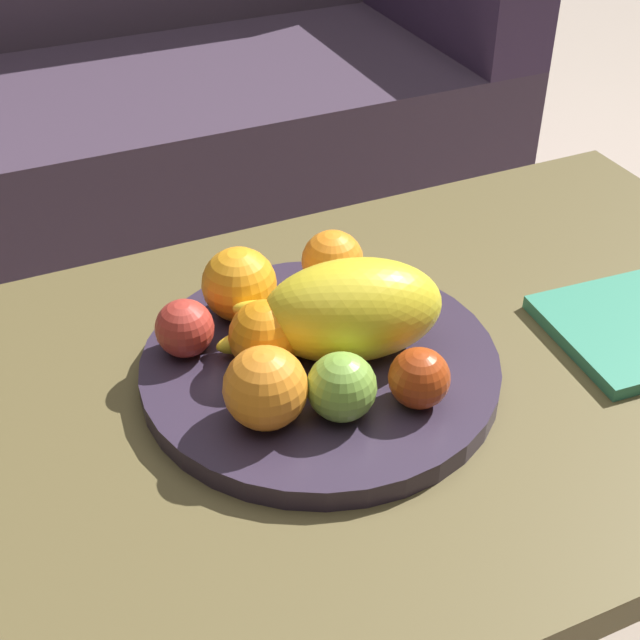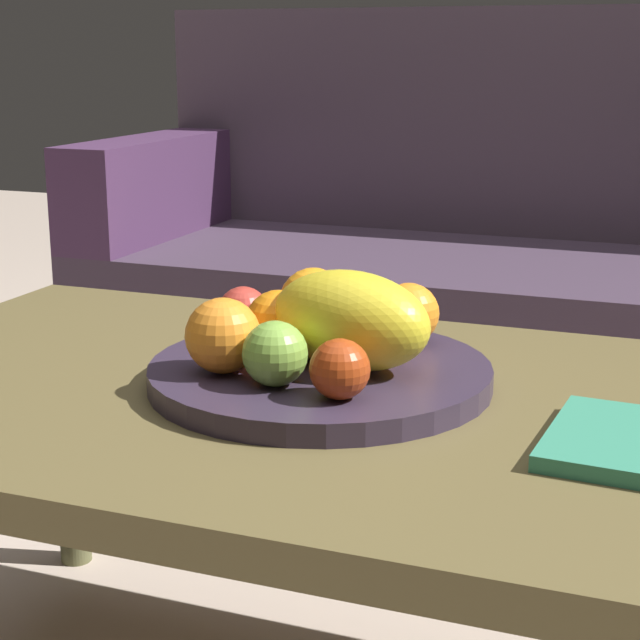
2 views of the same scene
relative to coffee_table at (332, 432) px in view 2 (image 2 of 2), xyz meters
The scene contains 12 objects.
coffee_table is the anchor object (origin of this frame).
couch 1.16m from the coffee_table, 91.79° to the left, with size 1.70×0.70×0.90m.
fruit_bowl 0.07m from the coffee_table, 135.92° to the left, with size 0.38×0.38×0.03m, color #33273A.
melon_large_front 0.13m from the coffee_table, 52.67° to the left, with size 0.19×0.11×0.11m, color yellow.
orange_front 0.18m from the coffee_table, 71.24° to the left, with size 0.07×0.07×0.07m, color orange.
orange_left 0.16m from the coffee_table, 157.59° to the right, with size 0.08×0.08×0.08m, color orange.
orange_right 0.14m from the coffee_table, 156.08° to the left, with size 0.08×0.08×0.08m, color orange.
orange_back 0.18m from the coffee_table, 118.96° to the left, with size 0.08×0.08×0.08m, color orange.
apple_front 0.13m from the coffee_table, 120.04° to the right, with size 0.07×0.07×0.07m, color #7BAC3F.
apple_left 0.14m from the coffee_table, 64.87° to the right, with size 0.06×0.06×0.06m, color #AA3912.
apple_right 0.20m from the coffee_table, 148.59° to the left, with size 0.06×0.06×0.06m, color #B7352A.
banana_bunch 0.11m from the coffee_table, 130.51° to the left, with size 0.16×0.13×0.06m.
Camera 2 is at (0.37, -1.00, 0.82)m, focal length 58.30 mm.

